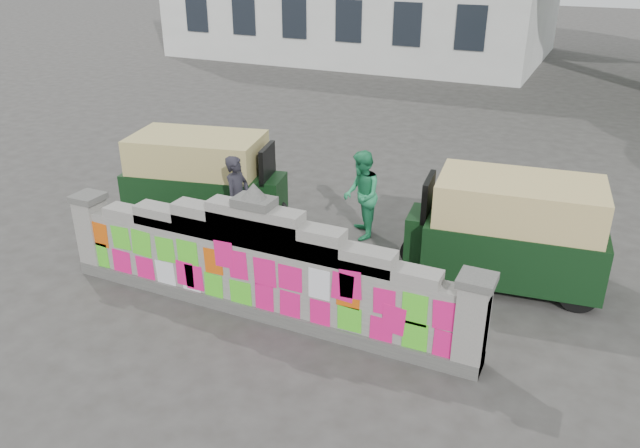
# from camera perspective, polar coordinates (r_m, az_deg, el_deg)

# --- Properties ---
(ground) EXTENTS (100.00, 100.00, 0.00)m
(ground) POSITION_cam_1_polar(r_m,az_deg,el_deg) (9.17, -5.56, -8.08)
(ground) COLOR #383533
(ground) RESTS_ON ground
(parapet_wall) EXTENTS (6.48, 0.44, 2.01)m
(parapet_wall) POSITION_cam_1_polar(r_m,az_deg,el_deg) (8.78, -5.77, -3.97)
(parapet_wall) COLOR #4C4C49
(parapet_wall) RESTS_ON ground
(cyclist_bike) EXTENTS (1.70, 0.61, 0.89)m
(cyclist_bike) POSITION_cam_1_polar(r_m,az_deg,el_deg) (10.63, -7.36, -0.58)
(cyclist_bike) COLOR black
(cyclist_bike) RESTS_ON ground
(cyclist_rider) EXTENTS (0.37, 0.55, 1.51)m
(cyclist_rider) POSITION_cam_1_polar(r_m,az_deg,el_deg) (10.50, -7.45, 0.95)
(cyclist_rider) COLOR #222129
(cyclist_rider) RESTS_ON ground
(pedestrian) EXTENTS (0.90, 0.97, 1.60)m
(pedestrian) POSITION_cam_1_polar(r_m,az_deg,el_deg) (11.07, 3.80, 2.64)
(pedestrian) COLOR #2B9F64
(pedestrian) RESTS_ON ground
(rickshaw_left) EXTENTS (3.10, 1.93, 1.67)m
(rickshaw_left) POSITION_cam_1_polar(r_m,az_deg,el_deg) (11.92, -10.61, 4.22)
(rickshaw_left) COLOR black
(rickshaw_left) RESTS_ON ground
(rickshaw_right) EXTENTS (3.12, 1.71, 1.69)m
(rickshaw_right) POSITION_cam_1_polar(r_m,az_deg,el_deg) (9.97, 16.97, -0.52)
(rickshaw_right) COLOR black
(rickshaw_right) RESTS_ON ground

